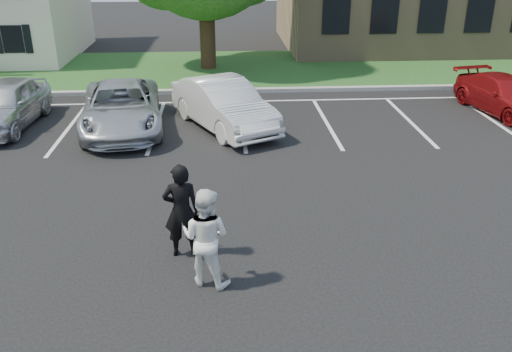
{
  "coord_description": "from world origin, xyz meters",
  "views": [
    {
      "loc": [
        -0.64,
        -8.92,
        5.67
      ],
      "look_at": [
        0.0,
        1.0,
        1.25
      ],
      "focal_mm": 38.0,
      "sensor_mm": 36.0,
      "label": 1
    }
  ],
  "objects_px": {
    "car_silver_west": "(5,104)",
    "car_red_compact": "(505,95)",
    "car_silver_minivan": "(121,107)",
    "car_white_sedan": "(224,104)",
    "man_white_shirt": "(206,237)",
    "man_black_suit": "(181,211)"
  },
  "relations": [
    {
      "from": "man_black_suit",
      "to": "car_silver_minivan",
      "type": "height_order",
      "value": "man_black_suit"
    },
    {
      "from": "man_white_shirt",
      "to": "car_silver_west",
      "type": "bearing_deg",
      "value": -30.47
    },
    {
      "from": "man_black_suit",
      "to": "car_white_sedan",
      "type": "xyz_separation_m",
      "value": [
        0.86,
        7.54,
        -0.17
      ]
    },
    {
      "from": "car_white_sedan",
      "to": "car_silver_west",
      "type": "bearing_deg",
      "value": 148.66
    },
    {
      "from": "car_white_sedan",
      "to": "car_red_compact",
      "type": "distance_m",
      "value": 9.78
    },
    {
      "from": "car_silver_west",
      "to": "car_silver_minivan",
      "type": "distance_m",
      "value": 3.78
    },
    {
      "from": "car_silver_west",
      "to": "car_red_compact",
      "type": "relative_size",
      "value": 1.03
    },
    {
      "from": "man_white_shirt",
      "to": "car_red_compact",
      "type": "distance_m",
      "value": 13.89
    },
    {
      "from": "car_silver_west",
      "to": "car_red_compact",
      "type": "bearing_deg",
      "value": 4.74
    },
    {
      "from": "car_silver_west",
      "to": "man_white_shirt",
      "type": "bearing_deg",
      "value": -50.79
    },
    {
      "from": "man_white_shirt",
      "to": "car_silver_minivan",
      "type": "bearing_deg",
      "value": -48.21
    },
    {
      "from": "car_silver_west",
      "to": "car_red_compact",
      "type": "height_order",
      "value": "car_silver_west"
    },
    {
      "from": "man_black_suit",
      "to": "car_red_compact",
      "type": "relative_size",
      "value": 0.44
    },
    {
      "from": "car_white_sedan",
      "to": "car_silver_minivan",
      "type": "bearing_deg",
      "value": 151.91
    },
    {
      "from": "car_red_compact",
      "to": "car_silver_west",
      "type": "bearing_deg",
      "value": 170.92
    },
    {
      "from": "man_black_suit",
      "to": "car_red_compact",
      "type": "xyz_separation_m",
      "value": [
        10.59,
        8.55,
        -0.32
      ]
    },
    {
      "from": "man_white_shirt",
      "to": "car_white_sedan",
      "type": "distance_m",
      "value": 8.5
    },
    {
      "from": "man_black_suit",
      "to": "man_white_shirt",
      "type": "distance_m",
      "value": 1.07
    },
    {
      "from": "man_black_suit",
      "to": "car_red_compact",
      "type": "height_order",
      "value": "man_black_suit"
    },
    {
      "from": "man_black_suit",
      "to": "car_white_sedan",
      "type": "height_order",
      "value": "man_black_suit"
    },
    {
      "from": "man_black_suit",
      "to": "car_silver_minivan",
      "type": "relative_size",
      "value": 0.36
    },
    {
      "from": "man_black_suit",
      "to": "car_red_compact",
      "type": "bearing_deg",
      "value": -142.59
    }
  ]
}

